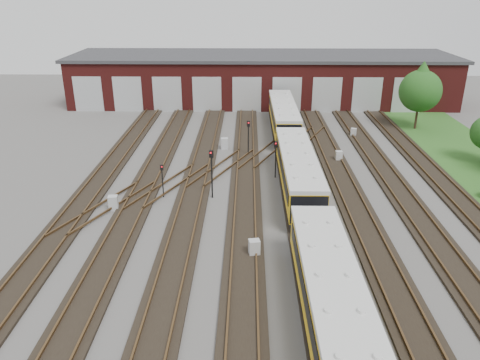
{
  "coord_description": "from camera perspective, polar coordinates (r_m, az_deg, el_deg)",
  "views": [
    {
      "loc": [
        -1.81,
        -24.17,
        14.99
      ],
      "look_at": [
        -2.37,
        6.78,
        2.0
      ],
      "focal_mm": 35.0,
      "sensor_mm": 36.0,
      "label": 1
    }
  ],
  "objects": [
    {
      "name": "ground",
      "position": [
        28.5,
        4.58,
        -9.05
      ],
      "size": [
        120.0,
        120.0,
        0.0
      ],
      "primitive_type": "plane",
      "color": "#4B4845",
      "rests_on": "ground"
    },
    {
      "name": "track_network",
      "position": [
        28.94,
        4.18,
        -8.26
      ],
      "size": [
        30.4,
        70.0,
        0.33
      ],
      "color": "black",
      "rests_on": "ground"
    },
    {
      "name": "maintenance_shed",
      "position": [
        65.25,
        2.66,
        12.34
      ],
      "size": [
        51.0,
        12.5,
        6.35
      ],
      "color": "#501514",
      "rests_on": "ground"
    },
    {
      "name": "metro_train",
      "position": [
        36.03,
        7.03,
        1.12
      ],
      "size": [
        2.59,
        45.96,
        2.88
      ],
      "rotation": [
        0.0,
        0.0,
        0.01
      ],
      "color": "black",
      "rests_on": "ground"
    },
    {
      "name": "signal_mast_0",
      "position": [
        35.47,
        -9.46,
        0.41
      ],
      "size": [
        0.25,
        0.24,
        2.63
      ],
      "rotation": [
        0.0,
        0.0,
        0.35
      ],
      "color": "black",
      "rests_on": "ground"
    },
    {
      "name": "signal_mast_1",
      "position": [
        34.71,
        -3.47,
        1.47
      ],
      "size": [
        0.32,
        0.31,
        3.79
      ],
      "rotation": [
        0.0,
        0.0,
        -0.35
      ],
      "color": "black",
      "rests_on": "ground"
    },
    {
      "name": "signal_mast_2",
      "position": [
        38.69,
        4.39,
        3.09
      ],
      "size": [
        0.28,
        0.26,
        3.15
      ],
      "rotation": [
        0.0,
        0.0,
        -0.34
      ],
      "color": "black",
      "rests_on": "ground"
    },
    {
      "name": "signal_mast_3",
      "position": [
        43.62,
        1.03,
        5.69
      ],
      "size": [
        0.3,
        0.28,
        3.4
      ],
      "rotation": [
        0.0,
        0.0,
        0.13
      ],
      "color": "black",
      "rests_on": "ground"
    },
    {
      "name": "relay_cabinet_0",
      "position": [
        34.69,
        -15.19,
        -2.71
      ],
      "size": [
        0.71,
        0.62,
        1.08
      ],
      "primitive_type": "cube",
      "rotation": [
        0.0,
        0.0,
        0.12
      ],
      "color": "#AEB1B4",
      "rests_on": "ground"
    },
    {
      "name": "relay_cabinet_1",
      "position": [
        46.02,
        -1.91,
        4.47
      ],
      "size": [
        0.72,
        0.62,
        1.1
      ],
      "primitive_type": "cube",
      "rotation": [
        0.0,
        0.0,
        0.11
      ],
      "color": "#AEB1B4",
      "rests_on": "ground"
    },
    {
      "name": "relay_cabinet_2",
      "position": [
        28.03,
        1.75,
        -8.3
      ],
      "size": [
        0.73,
        0.64,
        1.07
      ],
      "primitive_type": "cube",
      "rotation": [
        0.0,
        0.0,
        0.18
      ],
      "color": "#AEB1B4",
      "rests_on": "ground"
    },
    {
      "name": "relay_cabinet_3",
      "position": [
        51.25,
        13.66,
        5.64
      ],
      "size": [
        0.67,
        0.62,
        0.92
      ],
      "primitive_type": "cube",
      "rotation": [
        0.0,
        0.0,
        -0.34
      ],
      "color": "#AEB1B4",
      "rests_on": "ground"
    },
    {
      "name": "relay_cabinet_4",
      "position": [
        43.65,
        11.94,
        2.85
      ],
      "size": [
        0.61,
        0.52,
        0.98
      ],
      "primitive_type": "cube",
      "rotation": [
        0.0,
        0.0,
        0.05
      ],
      "color": "#AEB1B4",
      "rests_on": "ground"
    },
    {
      "name": "tree_0",
      "position": [
        55.2,
        21.2,
        10.65
      ],
      "size": [
        4.53,
        4.53,
        7.51
      ],
      "color": "#322016",
      "rests_on": "ground"
    },
    {
      "name": "bush_2",
      "position": [
        65.38,
        22.55,
        8.3
      ],
      "size": [
        1.14,
        1.14,
        1.14
      ],
      "primitive_type": "sphere",
      "color": "#1A4614",
      "rests_on": "ground"
    }
  ]
}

